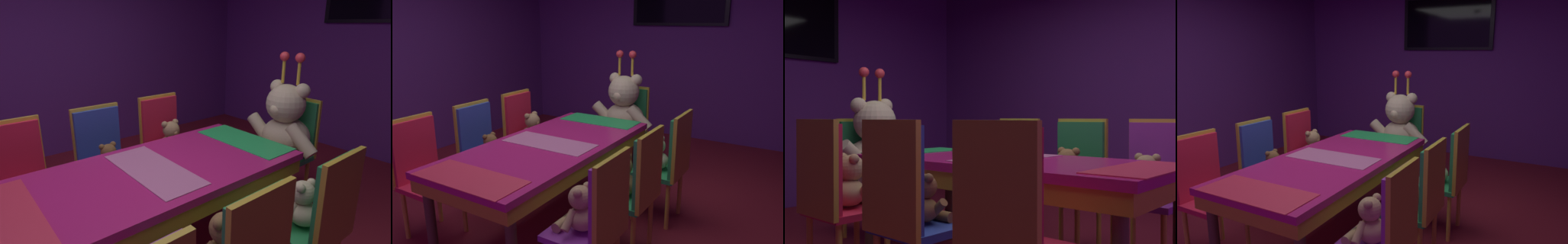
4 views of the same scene
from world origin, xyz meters
TOP-DOWN VIEW (x-y plane):
  - wall_right at (2.60, 0.00)m, footprint 0.12×6.40m
  - banquet_table at (0.00, 0.00)m, footprint 0.90×2.02m
  - chair_left_0 at (-0.82, -0.64)m, footprint 0.42×0.41m
  - chair_left_1 at (-0.82, 0.00)m, footprint 0.42×0.41m
  - teddy_left_1 at (-0.68, 0.00)m, footprint 0.21×0.27m
  - chair_left_2 at (-0.84, 0.63)m, footprint 0.42×0.41m
  - teddy_left_2 at (-0.70, 0.63)m, footprint 0.26×0.34m
  - chair_right_0 at (0.83, -0.60)m, footprint 0.42×0.41m
  - teddy_right_0 at (0.68, -0.60)m, footprint 0.25×0.32m
  - chair_right_1 at (0.82, -0.02)m, footprint 0.42×0.41m
  - teddy_right_1 at (0.68, -0.02)m, footprint 0.26×0.33m
  - chair_right_2 at (0.85, 0.60)m, footprint 0.42×0.41m
  - teddy_right_2 at (0.71, 0.60)m, footprint 0.24×0.31m
  - throne_chair at (0.00, 1.54)m, footprint 0.41×0.42m
  - king_teddy_bear at (0.00, 1.37)m, footprint 0.74×0.57m

SIDE VIEW (x-z plane):
  - teddy_left_1 at x=-0.68m, z-range 0.44..0.70m
  - teddy_right_2 at x=0.71m, z-range 0.44..0.73m
  - teddy_right_0 at x=0.68m, z-range 0.44..0.74m
  - teddy_right_1 at x=0.68m, z-range 0.44..0.75m
  - chair_left_0 at x=-0.82m, z-range 0.10..1.09m
  - chair_left_1 at x=-0.82m, z-range 0.10..1.09m
  - chair_left_2 at x=-0.84m, z-range 0.10..1.09m
  - chair_right_0 at x=0.83m, z-range 0.10..1.09m
  - chair_right_1 at x=0.82m, z-range 0.10..1.09m
  - chair_right_2 at x=0.85m, z-range 0.10..1.09m
  - throne_chair at x=0.00m, z-range 0.10..1.09m
  - teddy_left_2 at x=-0.70m, z-range 0.44..0.76m
  - banquet_table at x=0.00m, z-range 0.28..1.02m
  - king_teddy_bear at x=0.00m, z-range 0.29..1.23m
  - wall_right at x=2.60m, z-range 0.00..2.80m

